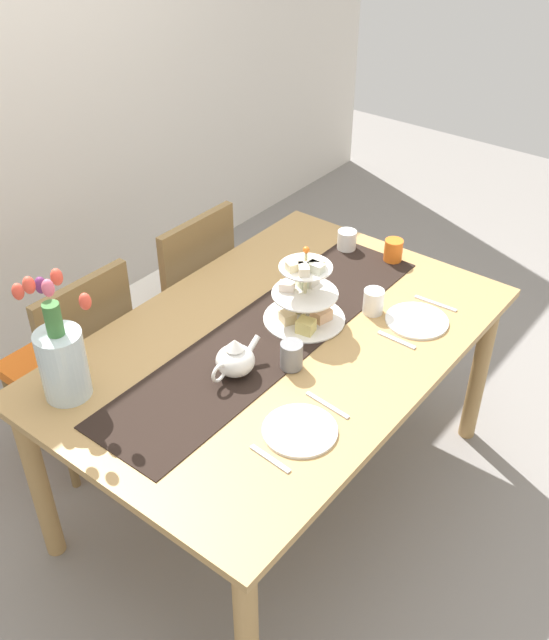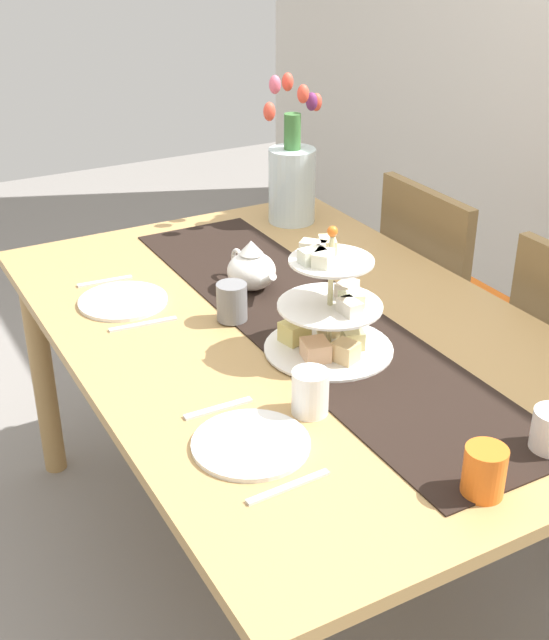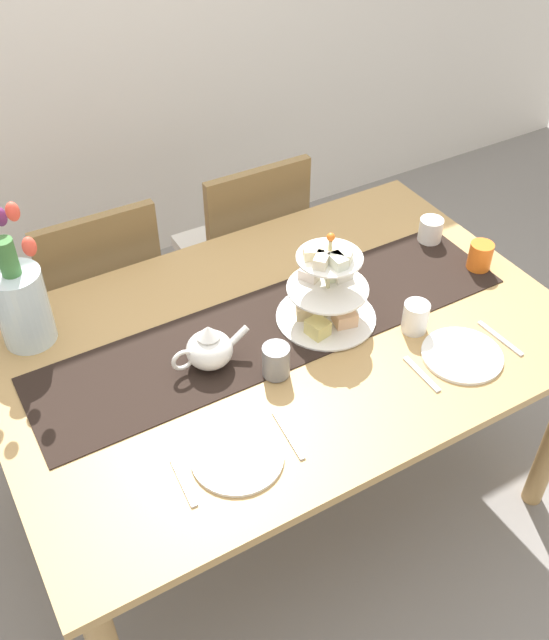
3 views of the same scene
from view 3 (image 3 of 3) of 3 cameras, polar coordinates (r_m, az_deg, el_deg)
The scene contains 18 objects.
ground_plane at distance 2.68m, azimuth 0.56°, elevation -13.38°, with size 8.00×8.00×0.00m, color gray.
dining_table at distance 2.17m, azimuth 0.67°, elevation -3.07°, with size 1.67×1.09×0.76m.
chair_left at distance 2.73m, azimuth -13.69°, elevation 1.90°, with size 0.43×0.43×0.91m.
chair_right at distance 2.90m, azimuth -2.30°, elevation 5.80°, with size 0.42×0.42×0.91m.
table_runner at distance 2.13m, azimuth 0.12°, elevation -0.53°, with size 1.47×0.35×0.00m, color black.
tiered_cake_stand at distance 2.10m, azimuth 4.24°, elevation 2.02°, with size 0.30×0.30×0.30m.
teapot at distance 1.98m, azimuth -5.21°, elevation -2.27°, with size 0.24×0.13×0.14m.
tulip_vase at distance 2.12m, azimuth -19.54°, elevation 1.58°, with size 0.15×0.25×0.46m.
cream_jug at distance 2.51m, azimuth 12.27°, elevation 6.97°, with size 0.08×0.08×0.09m, color white.
dinner_plate_left at distance 1.80m, azimuth -2.96°, elevation -10.81°, with size 0.23×0.23×0.01m, color white.
fork_left at distance 1.76m, azimuth -7.22°, elevation -12.65°, with size 0.02×0.15×0.01m, color silver.
knife_left at distance 1.84m, azimuth 1.09°, elevation -9.08°, with size 0.01×0.17×0.01m, color silver.
dinner_plate_right at distance 2.10m, azimuth 14.65°, elevation -2.71°, with size 0.23×0.23×0.01m, color white.
fork_right at distance 2.03m, azimuth 11.59°, elevation -4.21°, with size 0.02×0.15×0.01m, color silver.
knife_right at distance 2.19m, azimuth 17.46°, elevation -1.39°, with size 0.01×0.17×0.01m, color silver.
mug_grey at distance 1.95m, azimuth 0.12°, elevation -3.25°, with size 0.08×0.08×0.10m, color slate.
mug_white_text at distance 2.13m, azimuth 11.12°, elevation 0.23°, with size 0.08×0.08×0.10m, color white.
mug_orange at distance 2.42m, azimuth 16.00°, elevation 4.88°, with size 0.08×0.08×0.10m, color orange.
Camera 3 is at (-0.80, -1.33, 2.18)m, focal length 40.35 mm.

